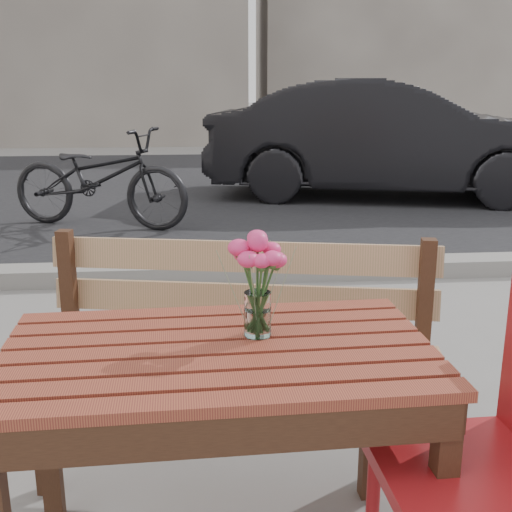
% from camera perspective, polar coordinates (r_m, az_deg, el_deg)
% --- Properties ---
extents(street, '(30.00, 8.12, 0.12)m').
position_cam_1_polar(street, '(6.58, -4.44, 3.52)').
color(street, black).
rests_on(street, ground).
extents(main_table, '(1.16, 0.70, 0.70)m').
position_cam_1_polar(main_table, '(1.76, -3.31, -11.53)').
color(main_table, maroon).
rests_on(main_table, ground).
extents(main_bench, '(1.46, 0.67, 0.88)m').
position_cam_1_polar(main_bench, '(2.27, -1.48, -6.53)').
color(main_bench, '#A07E52').
rests_on(main_bench, ground).
extents(red_chair, '(0.45, 0.45, 0.89)m').
position_cam_1_polar(red_chair, '(1.73, 21.22, -15.56)').
color(red_chair, maroon).
rests_on(red_chair, ground).
extents(main_vase, '(0.16, 0.16, 0.29)m').
position_cam_1_polar(main_vase, '(1.72, 0.14, -1.42)').
color(main_vase, white).
rests_on(main_vase, main_table).
extents(parked_car, '(4.46, 2.42, 1.40)m').
position_cam_1_polar(parked_car, '(7.92, 11.68, 10.15)').
color(parked_car, black).
rests_on(parked_car, ground).
extents(bicycle, '(1.92, 1.22, 0.95)m').
position_cam_1_polar(bicycle, '(6.35, -13.78, 6.78)').
color(bicycle, black).
rests_on(bicycle, ground).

